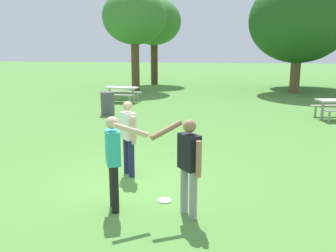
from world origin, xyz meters
The scene contains 11 objects.
ground_plane centered at (0.00, 0.00, 0.00)m, with size 120.00×120.00×0.00m, color #568E3D.
person_thrower centered at (-0.19, 0.45, 0.94)m, with size 0.43×0.48×1.64m.
person_catcher centered at (1.32, -1.32, 0.96)m, with size 0.84×0.48×1.64m.
person_bystander centered at (0.05, -1.27, 0.96)m, with size 0.82×0.56×1.64m.
frisbee centered at (0.83, -0.80, 0.01)m, with size 0.26×0.26×0.03m, color white.
picnic_table_far centered at (-3.59, 11.00, 0.56)m, with size 1.83×1.58×0.77m.
trash_can_beside_table centered at (-3.09, 7.41, 0.48)m, with size 0.59×0.59×0.96m.
tree_tall_left centered at (-4.19, 16.11, 4.58)m, with size 4.03×4.03×6.34m.
tree_broad_center centered at (-3.81, 20.22, 4.56)m, with size 4.00×4.00×6.30m.
tree_far_right centered at (5.80, 16.54, 4.31)m, with size 5.90×5.90×6.84m.
tree_slender_mid centered at (6.38, 20.27, 4.18)m, with size 4.86×4.86×6.27m.
Camera 1 is at (1.95, -6.90, 2.75)m, focal length 38.88 mm.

